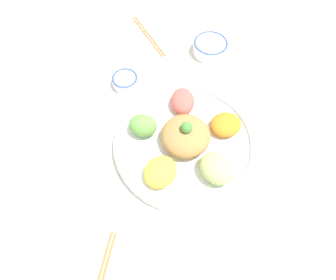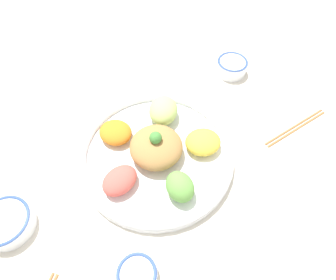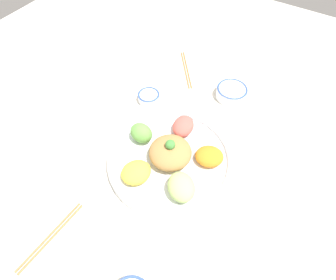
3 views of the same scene
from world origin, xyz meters
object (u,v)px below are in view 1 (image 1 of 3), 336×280
Objects in this scene: sauce_bowl_dark at (125,80)px; chopsticks_pair_far at (148,35)px; salad_platter at (186,141)px; sauce_bowl_red at (210,47)px; serving_spoon_main at (274,68)px; serving_spoon_extra at (53,125)px.

sauce_bowl_dark is 0.43× the size of chopsticks_pair_far.
sauce_bowl_red is (0.38, -0.04, -0.00)m from salad_platter.
serving_spoon_main is (-0.04, -0.22, -0.02)m from sauce_bowl_red.
serving_spoon_main is at bearing -73.77° from sauce_bowl_dark.
serving_spoon_main is (0.34, -0.26, -0.02)m from salad_platter.
serving_spoon_main is 0.74m from serving_spoon_extra.
serving_spoon_main is at bearing -38.08° from salad_platter.
sauce_bowl_red is 0.60× the size of chopsticks_pair_far.
salad_platter is 4.83× the size of sauce_bowl_dark.
sauce_bowl_dark reaches higher than serving_spoon_extra.
salad_platter is 3.40× the size of serving_spoon_extra.
sauce_bowl_red is 1.39× the size of sauce_bowl_dark.
serving_spoon_extra is (-0.19, 0.18, -0.02)m from sauce_bowl_dark.
salad_platter reaches higher than chopsticks_pair_far.
sauce_bowl_dark is (-0.18, 0.26, -0.01)m from sauce_bowl_red.
sauce_bowl_red reaches higher than chopsticks_pair_far.
serving_spoon_main is 1.05× the size of serving_spoon_extra.
sauce_bowl_red is at bearing 166.12° from serving_spoon_main.
serving_spoon_main is (-0.09, -0.45, -0.00)m from chopsticks_pair_far.
sauce_bowl_red is 0.93× the size of serving_spoon_main.
serving_spoon_extra is at bearing 115.21° from chopsticks_pair_far.
sauce_bowl_dark is 0.26m from serving_spoon_extra.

